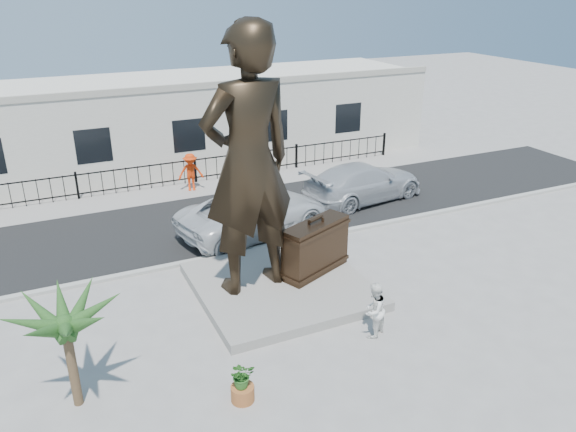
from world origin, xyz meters
The scene contains 16 objects.
ground centered at (0.00, 0.00, 0.00)m, with size 100.00×100.00×0.00m, color #9E9991.
street centered at (0.00, 8.00, 0.01)m, with size 40.00×7.00×0.01m, color black.
curb centered at (0.00, 4.50, 0.06)m, with size 40.00×0.25×0.12m, color #A5A399.
far_sidewalk centered at (0.00, 12.00, 0.01)m, with size 40.00×2.50×0.02m, color #9E9991.
plinth centered at (-0.50, 1.50, 0.15)m, with size 5.20×5.20×0.30m, color gray.
fence centered at (0.00, 12.80, 0.60)m, with size 22.00×0.10×1.20m, color black.
building centered at (0.00, 17.00, 2.20)m, with size 28.00×7.00×4.40m, color silver.
statue centered at (-1.40, 1.72, 4.32)m, with size 2.93×1.92×8.03m, color black.
suitcase centered at (0.82, 1.65, 1.18)m, with size 2.49×0.79×1.75m, color #312114.
tourist centered at (0.82, -1.87, 0.81)m, with size 0.79×0.62×1.63m, color white.
car_white centered at (0.40, 6.01, 0.86)m, with size 2.81×6.08×1.69m, color silver.
car_silver centered at (6.18, 7.27, 0.85)m, with size 2.36×5.81×1.69m, color #B7B9BC.
worker centered at (-0.51, 11.74, 0.92)m, with size 1.16×0.67×1.79m, color red.
palm_tree centered at (-6.96, -1.30, 0.00)m, with size 1.80×1.80×3.20m, color #234A1B, non-canonical shape.
planter centered at (-3.42, -2.82, 0.20)m, with size 0.56×0.56×0.40m, color #9E5729.
shrub centered at (-3.42, -2.82, 0.73)m, with size 0.59×0.51×0.65m, color #2C6520.
Camera 1 is at (-6.90, -12.87, 9.18)m, focal length 35.00 mm.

